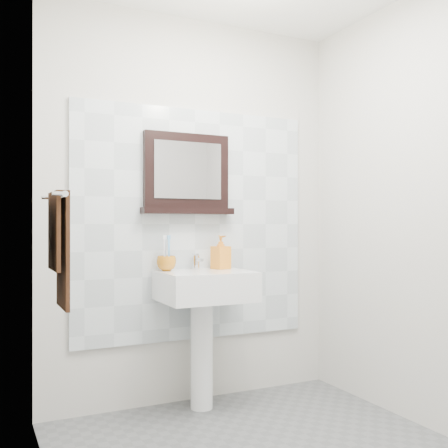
{
  "coord_description": "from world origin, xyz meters",
  "views": [
    {
      "loc": [
        -1.31,
        -2.09,
        1.15
      ],
      "look_at": [
        -0.04,
        0.55,
        1.15
      ],
      "focal_mm": 42.0,
      "sensor_mm": 36.0,
      "label": 1
    }
  ],
  "objects_px": {
    "pedestal_sink": "(205,301)",
    "framed_mirror": "(187,176)",
    "soap_dispenser": "(221,252)",
    "toothbrush_cup": "(166,263)",
    "hand_towel": "(59,240)"
  },
  "relations": [
    {
      "from": "soap_dispenser",
      "to": "toothbrush_cup",
      "type": "bearing_deg",
      "value": 163.41
    },
    {
      "from": "hand_towel",
      "to": "pedestal_sink",
      "type": "bearing_deg",
      "value": 23.34
    },
    {
      "from": "pedestal_sink",
      "to": "framed_mirror",
      "type": "bearing_deg",
      "value": 103.44
    },
    {
      "from": "pedestal_sink",
      "to": "framed_mirror",
      "type": "xyz_separation_m",
      "value": [
        -0.04,
        0.19,
        0.78
      ]
    },
    {
      "from": "pedestal_sink",
      "to": "soap_dispenser",
      "type": "xyz_separation_m",
      "value": [
        0.16,
        0.1,
        0.29
      ]
    },
    {
      "from": "framed_mirror",
      "to": "soap_dispenser",
      "type": "bearing_deg",
      "value": -23.93
    },
    {
      "from": "pedestal_sink",
      "to": "soap_dispenser",
      "type": "height_order",
      "value": "soap_dispenser"
    },
    {
      "from": "pedestal_sink",
      "to": "toothbrush_cup",
      "type": "xyz_separation_m",
      "value": [
        -0.21,
        0.11,
        0.23
      ]
    },
    {
      "from": "pedestal_sink",
      "to": "hand_towel",
      "type": "height_order",
      "value": "hand_towel"
    },
    {
      "from": "soap_dispenser",
      "to": "framed_mirror",
      "type": "distance_m",
      "value": 0.54
    },
    {
      "from": "toothbrush_cup",
      "to": "soap_dispenser",
      "type": "height_order",
      "value": "soap_dispenser"
    },
    {
      "from": "toothbrush_cup",
      "to": "framed_mirror",
      "type": "height_order",
      "value": "framed_mirror"
    },
    {
      "from": "hand_towel",
      "to": "toothbrush_cup",
      "type": "bearing_deg",
      "value": 35.58
    },
    {
      "from": "soap_dispenser",
      "to": "hand_towel",
      "type": "height_order",
      "value": "hand_towel"
    },
    {
      "from": "pedestal_sink",
      "to": "toothbrush_cup",
      "type": "distance_m",
      "value": 0.33
    }
  ]
}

